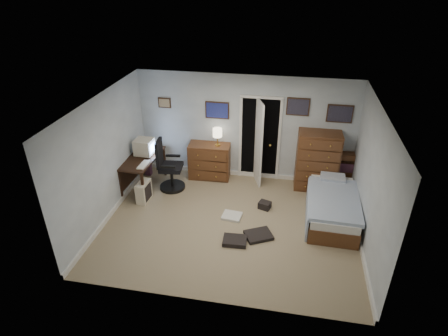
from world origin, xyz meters
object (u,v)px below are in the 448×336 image
at_px(computer_desk, 139,164).
at_px(low_dresser, 210,161).
at_px(bed, 332,206).
at_px(office_chair, 168,170).
at_px(tall_dresser, 317,161).

distance_m(computer_desk, low_dresser, 1.66).
bearing_deg(bed, office_chair, 173.10).
xyz_separation_m(low_dresser, bed, (2.79, -1.21, -0.15)).
bearing_deg(low_dresser, tall_dresser, -3.49).
relative_size(computer_desk, office_chair, 1.14).
relative_size(office_chair, bed, 0.64).
xyz_separation_m(tall_dresser, bed, (0.30, -1.19, -0.40)).
xyz_separation_m(computer_desk, office_chair, (0.68, 0.05, -0.13)).
height_order(office_chair, low_dresser, office_chair).
height_order(computer_desk, low_dresser, low_dresser).
bearing_deg(bed, tall_dresser, 105.58).
bearing_deg(tall_dresser, computer_desk, -171.50).
bearing_deg(office_chair, bed, -14.48).
height_order(low_dresser, bed, low_dresser).
height_order(office_chair, bed, office_chair).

